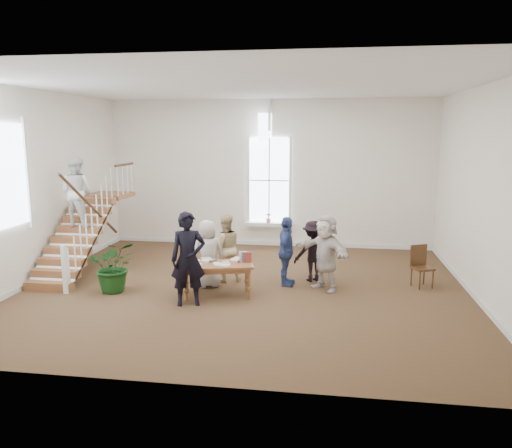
% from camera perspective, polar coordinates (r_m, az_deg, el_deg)
% --- Properties ---
extents(ground, '(10.00, 10.00, 0.00)m').
position_cam_1_polar(ground, '(11.50, -1.20, -7.33)').
color(ground, '#4E341E').
rests_on(ground, ground).
extents(room_shell, '(10.49, 10.00, 10.00)m').
position_cam_1_polar(room_shell, '(15.61, 1.47, -1.05)').
color(room_shell, white).
rests_on(room_shell, ground).
extents(staircase, '(1.10, 4.10, 2.92)m').
position_cam_1_polar(staircase, '(13.23, -19.56, 1.62)').
color(staircase, brown).
rests_on(staircase, ground).
extents(library_table, '(1.67, 1.12, 0.78)m').
position_cam_1_polar(library_table, '(10.86, -4.44, -4.93)').
color(library_table, brown).
rests_on(library_table, ground).
extents(police_officer, '(0.82, 0.66, 1.94)m').
position_cam_1_polar(police_officer, '(10.27, -7.76, -3.98)').
color(police_officer, black).
rests_on(police_officer, ground).
extents(elderly_woman, '(0.91, 0.80, 1.56)m').
position_cam_1_polar(elderly_woman, '(11.46, -5.53, -3.39)').
color(elderly_woman, '#BDB6AF').
rests_on(elderly_woman, ground).
extents(person_yellow, '(0.97, 0.88, 1.63)m').
position_cam_1_polar(person_yellow, '(11.86, -3.55, -2.72)').
color(person_yellow, '#D1B983').
rests_on(person_yellow, ground).
extents(woman_cluster_a, '(0.47, 0.98, 1.62)m').
position_cam_1_polar(woman_cluster_a, '(11.52, 3.47, -3.13)').
color(woman_cluster_a, '#354781').
rests_on(woman_cluster_a, ground).
extents(woman_cluster_b, '(1.08, 0.92, 1.46)m').
position_cam_1_polar(woman_cluster_b, '(11.95, 6.52, -3.09)').
color(woman_cluster_b, black).
rests_on(woman_cluster_b, ground).
extents(woman_cluster_c, '(1.48, 1.50, 1.72)m').
position_cam_1_polar(woman_cluster_c, '(11.28, 7.95, -3.24)').
color(woman_cluster_c, beige).
rests_on(woman_cluster_c, ground).
extents(floor_plant, '(1.31, 1.24, 1.16)m').
position_cam_1_polar(floor_plant, '(11.55, -15.91, -4.65)').
color(floor_plant, '#123B13').
rests_on(floor_plant, ground).
extents(side_chair, '(0.55, 0.55, 0.96)m').
position_cam_1_polar(side_chair, '(12.11, 18.31, -4.32)').
color(side_chair, '#331F0E').
rests_on(side_chair, ground).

